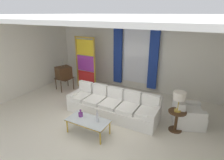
{
  "coord_description": "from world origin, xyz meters",
  "views": [
    {
      "loc": [
        2.76,
        -4.04,
        3.09
      ],
      "look_at": [
        0.08,
        0.9,
        1.05
      ],
      "focal_mm": 29.76,
      "sensor_mm": 36.0,
      "label": 1
    }
  ],
  "objects": [
    {
      "name": "ground_plane",
      "position": [
        0.0,
        0.0,
        0.0
      ],
      "size": [
        16.0,
        16.0,
        0.0
      ],
      "primitive_type": "plane",
      "color": "silver"
    },
    {
      "name": "curtained_window",
      "position": [
        0.06,
        2.89,
        1.74
      ],
      "size": [
        2.0,
        0.17,
        2.7
      ],
      "color": "white",
      "rests_on": "ground"
    },
    {
      "name": "wall_rear",
      "position": [
        0.0,
        3.06,
        1.5
      ],
      "size": [
        8.0,
        0.12,
        3.0
      ],
      "primitive_type": "cube",
      "color": "white",
      "rests_on": "ground"
    },
    {
      "name": "bottle_crystal_tall",
      "position": [
        0.42,
        -0.53,
        0.55
      ],
      "size": [
        0.06,
        0.06,
        0.33
      ],
      "color": "silver",
      "rests_on": "coffee_table"
    },
    {
      "name": "wall_left",
      "position": [
        -3.66,
        0.6,
        1.5
      ],
      "size": [
        0.12,
        7.0,
        3.0
      ],
      "primitive_type": "cube",
      "color": "white",
      "rests_on": "ground"
    },
    {
      "name": "vintage_tv",
      "position": [
        -2.52,
        1.47,
        0.73
      ],
      "size": [
        0.68,
        0.73,
        1.35
      ],
      "color": "#472D19",
      "rests_on": "ground"
    },
    {
      "name": "coffee_table",
      "position": [
        0.16,
        -0.59,
        0.37
      ],
      "size": [
        1.14,
        0.56,
        0.41
      ],
      "color": "silver",
      "rests_on": "ground"
    },
    {
      "name": "bottle_blue_decanter",
      "position": [
        -0.12,
        -0.53,
        0.48
      ],
      "size": [
        0.12,
        0.12,
        0.21
      ],
      "color": "#753384",
      "rests_on": "coffee_table"
    },
    {
      "name": "table_lamp_brass",
      "position": [
        2.21,
        0.67,
        1.03
      ],
      "size": [
        0.32,
        0.32,
        0.57
      ],
      "color": "#B29338",
      "rests_on": "round_side_table"
    },
    {
      "name": "couch_white_long",
      "position": [
        0.27,
        0.63,
        0.31
      ],
      "size": [
        2.93,
        0.96,
        0.86
      ],
      "color": "white",
      "rests_on": "ground"
    },
    {
      "name": "armchair_white",
      "position": [
        2.41,
        1.15,
        0.29
      ],
      "size": [
        1.05,
        1.04,
        0.8
      ],
      "color": "white",
      "rests_on": "ground"
    },
    {
      "name": "peacock_figurine",
      "position": [
        -1.32,
        1.65,
        0.22
      ],
      "size": [
        0.44,
        0.6,
        0.5
      ],
      "color": "beige",
      "rests_on": "ground"
    },
    {
      "name": "stained_glass_divider",
      "position": [
        -1.79,
        2.04,
        1.06
      ],
      "size": [
        0.95,
        0.05,
        2.2
      ],
      "color": "gold",
      "rests_on": "ground"
    },
    {
      "name": "ceiling_slab",
      "position": [
        0.0,
        0.8,
        3.02
      ],
      "size": [
        8.0,
        7.6,
        0.04
      ],
      "primitive_type": "cube",
      "color": "white"
    },
    {
      "name": "round_side_table",
      "position": [
        2.21,
        0.67,
        0.36
      ],
      "size": [
        0.48,
        0.48,
        0.59
      ],
      "color": "#472D19",
      "rests_on": "ground"
    }
  ]
}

